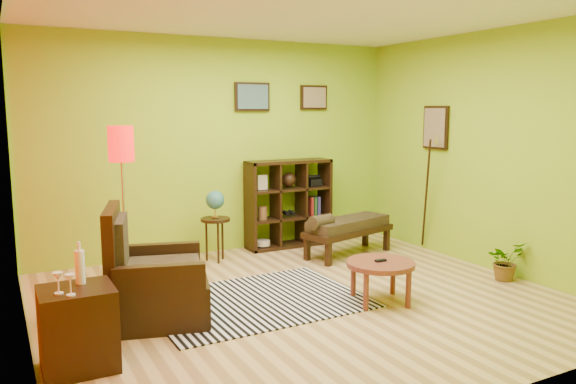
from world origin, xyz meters
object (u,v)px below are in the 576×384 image
cube_shelf (290,203)px  bench (346,227)px  floor_lamp (122,159)px  globe_table (215,208)px  side_cabinet (78,328)px  armchair (152,286)px  coffee_table (380,267)px  potted_plant (505,265)px

cube_shelf → bench: cube_shelf is taller
floor_lamp → cube_shelf: (2.45, 1.08, -0.80)m
cube_shelf → bench: bearing=-63.1°
globe_table → bench: bearing=-18.7°
side_cabinet → globe_table: 3.03m
bench → armchair: bearing=-159.3°
coffee_table → potted_plant: 1.69m
side_cabinet → potted_plant: 4.50m
coffee_table → floor_lamp: floor_lamp is taller
cube_shelf → bench: size_ratio=0.88×
side_cabinet → potted_plant: bearing=0.9°
bench → floor_lamp: bearing=-174.5°
globe_table → potted_plant: size_ratio=2.04×
globe_table → side_cabinet: bearing=-129.8°
side_cabinet → bench: (3.52, 1.77, 0.07)m
cube_shelf → armchair: bearing=-142.2°
side_cabinet → globe_table: bearing=50.2°
floor_lamp → globe_table: size_ratio=1.93×
floor_lamp → potted_plant: (3.84, -1.43, -1.23)m
floor_lamp → cube_shelf: 2.79m
armchair → side_cabinet: (-0.72, -0.72, -0.01)m
bench → side_cabinet: bearing=-153.3°
potted_plant → floor_lamp: bearing=159.6°
floor_lamp → globe_table: floor_lamp is taller
cube_shelf → potted_plant: cube_shelf is taller
cube_shelf → globe_table: bearing=-167.5°
armchair → floor_lamp: 1.33m
armchair → cube_shelf: size_ratio=0.87×
floor_lamp → potted_plant: size_ratio=3.95×
cube_shelf → bench: (0.41, -0.80, -0.22)m
coffee_table → armchair: bearing=164.5°
floor_lamp → coffee_table: bearing=-32.2°
armchair → cube_shelf: cube_shelf is taller
armchair → side_cabinet: size_ratio=1.13×
armchair → side_cabinet: bearing=-135.2°
armchair → cube_shelf: 3.04m
side_cabinet → bench: bearing=26.7°
coffee_table → side_cabinet: (-2.83, -0.13, -0.04)m
potted_plant → coffee_table: bearing=177.8°
armchair → floor_lamp: bearing=94.5°
bench → potted_plant: bench is taller
bench → potted_plant: (0.98, -1.70, -0.21)m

